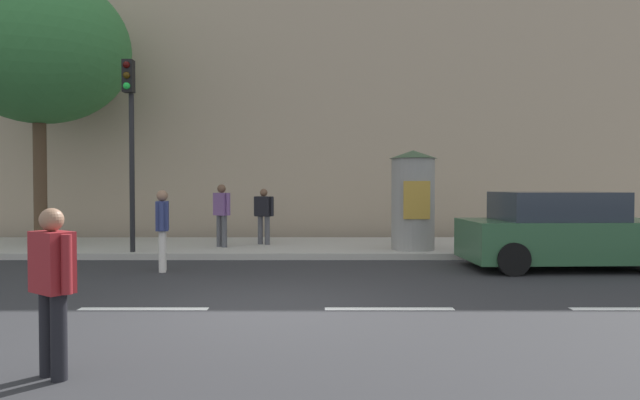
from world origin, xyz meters
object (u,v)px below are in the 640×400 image
(pedestrian_in_red_top, at_px, (264,212))
(parked_car_red, at_px, (562,232))
(street_tree, at_px, (38,48))
(pedestrian_with_backpack, at_px, (52,280))
(poster_column, at_px, (413,199))
(pedestrian_near_pole, at_px, (221,211))
(pedestrian_in_light_jacket, at_px, (162,223))
(traffic_light, at_px, (130,124))

(pedestrian_in_red_top, bearing_deg, parked_car_red, -26.50)
(street_tree, xyz_separation_m, pedestrian_with_backpack, (5.03, -9.70, -4.46))
(poster_column, relative_size, pedestrian_near_pole, 1.52)
(street_tree, relative_size, pedestrian_near_pole, 4.49)
(pedestrian_near_pole, distance_m, parked_car_red, 7.99)
(poster_column, height_order, pedestrian_with_backpack, poster_column)
(poster_column, xyz_separation_m, parked_car_red, (2.74, -2.10, -0.63))
(pedestrian_in_light_jacket, distance_m, pedestrian_near_pole, 3.10)
(street_tree, relative_size, pedestrian_with_backpack, 4.71)
(parked_car_red, bearing_deg, pedestrian_in_red_top, 153.50)
(pedestrian_near_pole, bearing_deg, street_tree, 173.34)
(street_tree, distance_m, pedestrian_with_backpack, 11.80)
(poster_column, relative_size, parked_car_red, 0.58)
(traffic_light, relative_size, poster_column, 1.84)
(street_tree, bearing_deg, parked_car_red, -14.49)
(pedestrian_with_backpack, bearing_deg, pedestrian_near_pole, 90.76)
(pedestrian_in_light_jacket, relative_size, pedestrian_near_pole, 1.02)
(poster_column, xyz_separation_m, pedestrian_in_light_jacket, (-5.43, -2.50, -0.42))
(pedestrian_in_light_jacket, bearing_deg, pedestrian_in_red_top, 65.56)
(pedestrian_in_red_top, height_order, parked_car_red, pedestrian_in_red_top)
(traffic_light, relative_size, parked_car_red, 1.07)
(poster_column, relative_size, pedestrian_in_red_top, 1.64)
(pedestrian_in_light_jacket, xyz_separation_m, pedestrian_near_pole, (0.64, 3.03, 0.11))
(pedestrian_in_light_jacket, bearing_deg, parked_car_red, 2.74)
(street_tree, relative_size, pedestrian_in_red_top, 4.85)
(pedestrian_in_red_top, distance_m, parked_car_red, 7.29)
(street_tree, bearing_deg, pedestrian_in_red_top, 0.35)
(pedestrian_with_backpack, xyz_separation_m, parked_car_red, (7.41, 6.49, -0.12))
(pedestrian_in_light_jacket, bearing_deg, street_tree, 139.80)
(pedestrian_with_backpack, xyz_separation_m, pedestrian_in_red_top, (0.89, 9.74, 0.13))
(pedestrian_with_backpack, height_order, pedestrian_near_pole, pedestrian_near_pole)
(traffic_light, xyz_separation_m, street_tree, (-2.99, 1.71, 2.19))
(pedestrian_with_backpack, distance_m, pedestrian_near_pole, 9.13)
(poster_column, height_order, parked_car_red, poster_column)
(traffic_light, height_order, street_tree, street_tree)
(poster_column, distance_m, parked_car_red, 3.51)
(street_tree, distance_m, pedestrian_near_pole, 6.53)
(parked_car_red, bearing_deg, street_tree, 165.51)
(pedestrian_with_backpack, height_order, pedestrian_in_red_top, pedestrian_in_red_top)
(pedestrian_with_backpack, relative_size, pedestrian_in_red_top, 1.03)
(pedestrian_in_light_jacket, height_order, parked_car_red, pedestrian_in_light_jacket)
(traffic_light, distance_m, pedestrian_with_backpack, 8.55)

